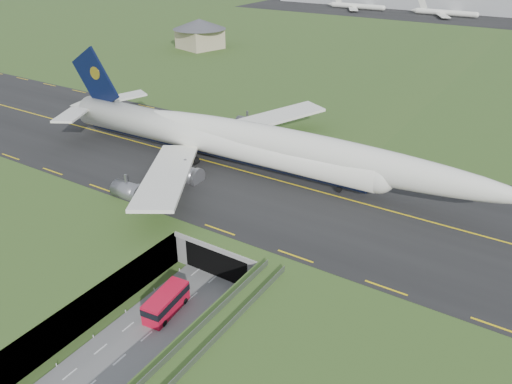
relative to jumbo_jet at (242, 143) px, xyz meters
The scene contains 9 objects.
ground 38.06m from the jumbo_jet, 70.06° to the right, with size 900.00×900.00×0.00m, color #375823.
airfield_deck 37.24m from the jumbo_jet, 70.06° to the right, with size 800.00×800.00×6.00m, color gray.
trench_road 44.86m from the jumbo_jet, 73.45° to the right, with size 12.00×75.00×0.20m, color slate.
taxiway 13.63m from the jumbo_jet, ahead, with size 800.00×44.00×0.18m, color black.
tunnel_portal 22.87m from the jumbo_jet, 54.51° to the right, with size 17.00×22.30×6.00m.
jumbo_jet is the anchor object (origin of this frame).
shuttle_tram 39.58m from the jumbo_jet, 72.92° to the right, with size 3.93×8.32×3.26m.
service_building 123.16m from the jumbo_jet, 132.07° to the left, with size 27.13×27.13×12.04m.
cargo_terminal 265.69m from the jumbo_jet, 87.36° to the left, with size 320.00×67.00×15.60m.
Camera 1 is at (40.13, -43.29, 49.02)m, focal length 35.00 mm.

